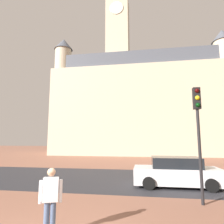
% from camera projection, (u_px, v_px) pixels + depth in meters
% --- Properties ---
extents(ground_plane, '(120.00, 120.00, 0.00)m').
position_uv_depth(ground_plane, '(110.00, 175.00, 13.93)').
color(ground_plane, '#93604C').
extents(street_asphalt_strip, '(120.00, 7.72, 0.00)m').
position_uv_depth(street_asphalt_strip, '(107.00, 178.00, 12.79)').
color(street_asphalt_strip, '#2D2D33').
rests_on(street_asphalt_strip, ground_plane).
extents(landmark_building, '(29.40, 11.92, 34.15)m').
position_uv_depth(landmark_building, '(137.00, 103.00, 35.61)').
color(landmark_building, beige).
rests_on(landmark_building, ground_plane).
extents(person_skater, '(0.57, 0.39, 1.73)m').
position_uv_depth(person_skater, '(50.00, 197.00, 5.26)').
color(person_skater, slate).
rests_on(person_skater, ground_plane).
extents(car_white, '(4.50, 2.08, 1.56)m').
position_uv_depth(car_white, '(176.00, 172.00, 10.60)').
color(car_white, silver).
rests_on(car_white, ground_plane).
extents(traffic_light_pole, '(0.28, 0.34, 4.65)m').
position_uv_depth(traffic_light_pole, '(198.00, 121.00, 8.00)').
color(traffic_light_pole, black).
rests_on(traffic_light_pole, ground_plane).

